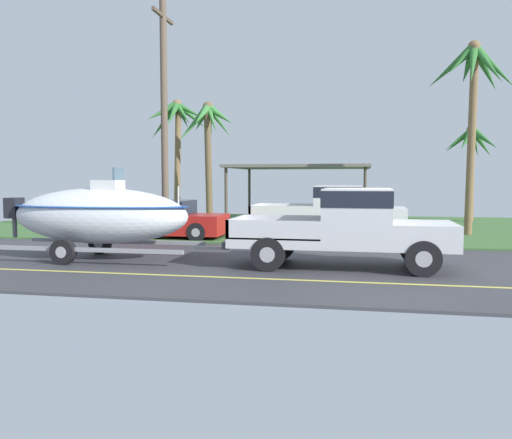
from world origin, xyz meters
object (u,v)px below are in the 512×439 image
pickup_truck_towing (355,224)px  palm_tree_mid (472,149)px  palm_tree_far_left (207,129)px  carport_awning (301,168)px  palm_tree_near_left (474,82)px  boat_on_trailer (99,215)px  parked_pickup_background (337,209)px  palm_tree_near_right (176,125)px  parked_sedan_near (160,220)px  utility_pole (164,116)px

pickup_truck_towing → palm_tree_mid: size_ratio=1.15×
palm_tree_mid → palm_tree_far_left: palm_tree_far_left is taller
carport_awning → palm_tree_near_left: bearing=-38.3°
boat_on_trailer → parked_pickup_background: boat_on_trailer is taller
parked_pickup_background → palm_tree_near_right: size_ratio=0.96×
palm_tree_far_left → palm_tree_mid: bearing=18.6°
palm_tree_mid → parked_sedan_near: bearing=-141.9°
pickup_truck_towing → palm_tree_far_left: bearing=122.8°
palm_tree_mid → utility_pole: utility_pole is taller
palm_tree_near_left → carport_awning: bearing=141.7°
palm_tree_near_right → palm_tree_near_left: bearing=-17.3°
palm_tree_near_left → boat_on_trailer: bearing=-143.5°
palm_tree_mid → palm_tree_near_left: bearing=-100.4°
boat_on_trailer → carport_awning: carport_awning is taller
palm_tree_near_left → palm_tree_near_right: (-12.95, 4.03, -0.93)m
utility_pole → boat_on_trailer: bearing=-90.2°
pickup_truck_towing → parked_sedan_near: 8.73m
parked_pickup_background → palm_tree_far_left: (-6.17, 4.00, 3.39)m
palm_tree_near_left → palm_tree_far_left: palm_tree_near_left is taller
pickup_truck_towing → utility_pole: (-6.69, 4.81, 3.27)m
parked_sedan_near → palm_tree_far_left: palm_tree_far_left is taller
palm_tree_near_left → palm_tree_mid: 7.31m
palm_tree_mid → boat_on_trailer: bearing=-129.0°
carport_awning → palm_tree_mid: (8.26, 1.38, 0.93)m
parked_pickup_background → palm_tree_near_right: bearing=147.0°
parked_sedan_near → carport_awning: size_ratio=0.68×
palm_tree_near_right → palm_tree_mid: 14.54m
carport_awning → palm_tree_far_left: 5.17m
parked_sedan_near → palm_tree_far_left: 6.74m
parked_pickup_background → palm_tree_near_left: bearing=14.4°
parked_sedan_near → palm_tree_near_right: size_ratio=0.77×
pickup_truck_towing → palm_tree_near_right: 15.38m
palm_tree_far_left → palm_tree_near_left: bearing=-14.1°
parked_pickup_background → boat_on_trailer: bearing=-131.5°
boat_on_trailer → utility_pole: size_ratio=0.75×
parked_pickup_background → palm_tree_near_right: (-8.11, 5.27, 3.71)m
boat_on_trailer → palm_tree_near_right: bearing=100.2°
pickup_truck_towing → boat_on_trailer: boat_on_trailer is taller
boat_on_trailer → palm_tree_near_left: size_ratio=0.87×
palm_tree_near_left → palm_tree_near_right: bearing=162.7°
parked_pickup_background → palm_tree_mid: 10.49m
boat_on_trailer → palm_tree_near_left: (10.79, 7.98, 4.51)m
boat_on_trailer → palm_tree_mid: (12.06, 14.88, 2.44)m
carport_awning → pickup_truck_towing: bearing=-77.9°
palm_tree_far_left → utility_pole: (0.23, -5.94, -0.12)m
pickup_truck_towing → palm_tree_near_right: bearing=126.4°
pickup_truck_towing → parked_sedan_near: bearing=143.7°
parked_pickup_background → palm_tree_far_left: bearing=147.0°
boat_on_trailer → utility_pole: bearing=89.8°
parked_sedan_near → palm_tree_near_right: palm_tree_near_right is taller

